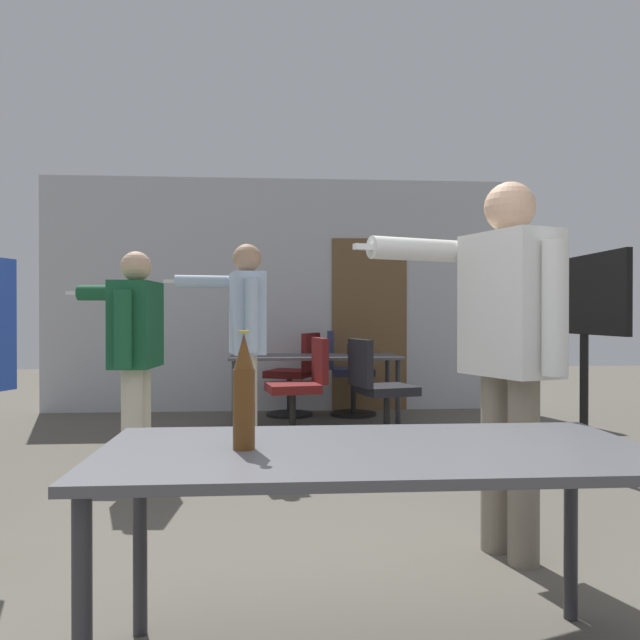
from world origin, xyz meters
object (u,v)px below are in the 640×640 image
Objects in this scene: tv_screen at (584,337)px; person_far_watching at (134,343)px; drink_cup at (351,349)px; office_chair_far_right at (347,375)px; office_chair_far_left at (296,377)px; office_chair_side_rolled at (379,394)px; person_near_casual at (245,329)px; beer_bottle at (244,393)px; person_right_polo at (507,332)px; office_chair_mid_tucked at (301,391)px.

person_far_watching is at bearing -92.31° from tv_screen.
office_chair_far_right is at bearing 89.03° from drink_cup.
drink_cup is at bearing -107.96° from office_chair_far_left.
person_near_casual is at bearing -81.07° from office_chair_side_rolled.
drink_cup is (1.03, 1.48, -0.25)m from person_near_casual.
office_chair_far_right is (1.79, 2.55, -0.48)m from person_far_watching.
person_far_watching is 2.70m from beer_bottle.
person_near_casual reaches higher than office_chair_side_rolled.
office_chair_far_right is (-0.27, 4.18, -0.60)m from person_right_polo.
tv_screen is 3.08m from office_chair_far_right.
tv_screen is at bearing 31.55° from office_chair_side_rolled.
beer_bottle is (-1.17, -0.92, -0.16)m from person_right_polo.
beer_bottle is at bearing -100.97° from drink_cup.
office_chair_side_rolled is 0.96× the size of office_chair_far_right.
person_right_polo is 4.23m from office_chair_far_right.
tv_screen is 1.88m from person_right_polo.
beer_bottle is at bearing -156.59° from person_far_watching.
office_chair_far_left is (0.47, 1.99, -0.59)m from person_near_casual.
person_near_casual is 4.70× the size of beer_bottle.
tv_screen is 1.64× the size of office_chair_far_right.
office_chair_far_right is at bearing -16.08° from person_right_polo.
office_chair_far_right is at bearing 80.03° from beer_bottle.
person_near_casual reaches higher than office_chair_far_right.
person_far_watching reaches higher than tv_screen.
office_chair_side_rolled is 1.03m from drink_cup.
person_far_watching is 2.63m from person_right_polo.
beer_bottle is at bearing -6.64° from office_chair_far_right.
tv_screen is at bearing -115.37° from person_near_casual.
office_chair_far_right is (1.04, 2.00, -0.57)m from person_near_casual.
office_chair_far_left is 0.84m from drink_cup.
person_far_watching is at bearing 116.43° from person_near_casual.
person_near_casual reaches higher than beer_bottle.
office_chair_mid_tucked is 8.16× the size of drink_cup.
beer_bottle is (-2.31, -2.42, -0.09)m from tv_screen.
office_chair_far_right is at bearing -65.21° from office_chair_far_left.
office_chair_side_rolled is (-0.15, 2.71, -0.63)m from person_right_polo.
person_near_casual is at bearing -124.93° from drink_cup.
beer_bottle is (-1.02, -3.63, 0.46)m from office_chair_side_rolled.
office_chair_far_left is at bearing -143.32° from tv_screen.
tv_screen is 3.38m from office_chair_far_left.
office_chair_far_left is at bearing -23.07° from person_near_casual.
beer_bottle is (0.15, -3.10, -0.13)m from person_near_casual.
office_chair_side_rolled is 1.00× the size of office_chair_mid_tucked.
person_right_polo reaches higher than office_chair_side_rolled.
tv_screen reaches higher than office_chair_far_right.
person_near_casual is 1.85× the size of office_chair_mid_tucked.
tv_screen is 4.31× the size of beer_bottle.
person_right_polo is at bearing -85.58° from drink_cup.
tv_screen is at bearing -57.09° from person_right_polo.
office_chair_mid_tucked reaches higher than drink_cup.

